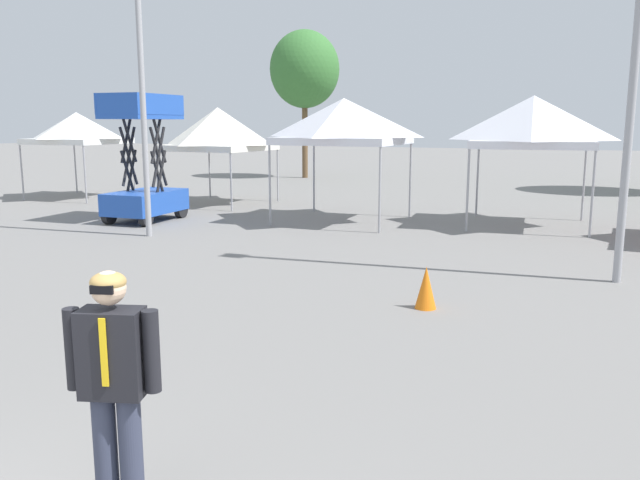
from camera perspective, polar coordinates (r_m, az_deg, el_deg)
canopy_tent_far_left at (r=25.33m, az=-20.71°, el=9.24°), size 3.01×3.01×3.11m
canopy_tent_behind_center at (r=22.25m, az=-9.01°, el=9.68°), size 3.25×3.25×3.24m
canopy_tent_left_of_center at (r=17.96m, az=2.11°, el=10.45°), size 3.22×3.22×3.39m
canopy_tent_far_right at (r=18.02m, az=18.32°, el=9.91°), size 3.28×3.28×3.43m
scissor_lift at (r=18.74m, az=-15.26°, el=4.97°), size 1.49×2.35×3.50m
person_foreground at (r=4.63m, az=-17.78°, el=-11.66°), size 0.63×0.35×1.78m
light_pole_near_lift at (r=16.21m, az=-15.69°, el=17.16°), size 0.36×0.36×8.39m
tree_behind_tents_left at (r=32.68m, az=-1.37°, el=14.85°), size 3.42×3.42×7.21m
traffic_cone_near_barrier at (r=9.71m, az=9.36°, el=-4.17°), size 0.32×0.32×0.64m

